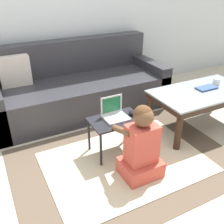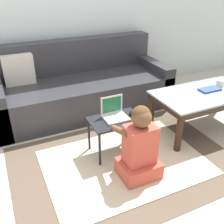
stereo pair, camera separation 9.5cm
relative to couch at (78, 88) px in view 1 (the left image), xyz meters
The scene contains 11 objects.
ground_plane 1.31m from the couch, 92.33° to the right, with size 16.00×16.00×0.00m, color beige.
wall_back 1.07m from the couch, 96.15° to the left, with size 9.00×0.06×2.50m.
area_rug 1.35m from the couch, 90.84° to the right, with size 2.13×1.49×0.01m.
couch is the anchor object (origin of this frame).
coffee_table 1.56m from the couch, 45.62° to the right, with size 1.15×0.63×0.47m.
laptop_desk 1.11m from the couch, 90.99° to the right, with size 0.51×0.33×0.38m.
laptop 1.09m from the couch, 90.80° to the right, with size 0.23×0.20×0.21m.
computer_mouse 1.12m from the couch, 80.87° to the right, with size 0.07×0.11×0.04m.
person_seated 1.52m from the couch, 89.52° to the right, with size 0.35×0.43×0.71m.
cup_on_table 1.74m from the couch, 37.15° to the right, with size 0.09×0.09×0.08m.
book_on_table 1.61m from the couch, 42.87° to the right, with size 0.25×0.13×0.02m.
Camera 1 is at (-1.02, -1.79, 1.65)m, focal length 42.00 mm.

